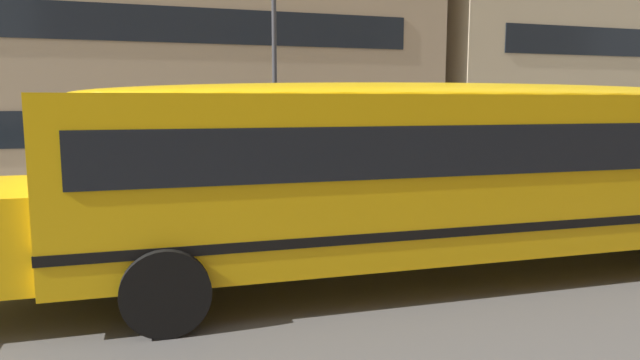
% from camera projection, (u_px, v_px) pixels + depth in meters
% --- Properties ---
extents(ground_plane, '(400.00, 400.00, 0.00)m').
position_uv_depth(ground_plane, '(580.00, 238.00, 11.60)').
color(ground_plane, '#54514F').
extents(sidewalk_far, '(120.00, 3.00, 0.01)m').
position_uv_depth(sidewalk_far, '(402.00, 184.00, 19.28)').
color(sidewalk_far, gray).
rests_on(sidewalk_far, ground_plane).
extents(lane_centreline, '(110.00, 0.16, 0.01)m').
position_uv_depth(lane_centreline, '(580.00, 238.00, 11.60)').
color(lane_centreline, silver).
rests_on(lane_centreline, ground_plane).
extents(school_bus, '(13.61, 3.44, 3.03)m').
position_uv_depth(school_bus, '(434.00, 163.00, 8.94)').
color(school_bus, yellow).
rests_on(school_bus, ground_plane).
extents(street_lamp, '(0.44, 0.44, 6.80)m').
position_uv_depth(street_lamp, '(274.00, 47.00, 16.65)').
color(street_lamp, '#38383D').
rests_on(street_lamp, ground_plane).
extents(apartment_block_far_centre, '(19.48, 9.13, 13.30)m').
position_uv_depth(apartment_block_far_centre, '(592.00, 21.00, 28.07)').
color(apartment_block_far_centre, '#C6B28E').
rests_on(apartment_block_far_centre, ground_plane).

